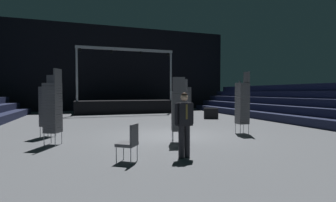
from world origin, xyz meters
TOP-DOWN VIEW (x-y plane):
  - ground_plane at (0.00, 0.00)m, footprint 22.00×30.00m
  - arena_end_wall at (0.00, 15.00)m, footprint 22.00×0.30m
  - bleacher_bank_right at (9.12, 1.00)m, footprint 3.75×24.00m
  - stage_riser at (-0.00, 11.36)m, footprint 7.87×2.60m
  - man_with_tie at (-0.64, -3.31)m, footprint 0.57×0.30m
  - chair_stack_front_left at (3.09, -0.51)m, footprint 0.47×0.47m
  - chair_stack_front_right at (-4.09, -0.48)m, footprint 0.59×0.59m
  - chair_stack_mid_left at (-4.47, 1.22)m, footprint 0.62×0.62m
  - chair_stack_mid_right at (2.58, 4.32)m, footprint 0.61×0.61m
  - chair_stack_mid_centre at (-0.09, -1.41)m, footprint 0.54×0.54m
  - chair_stack_rear_left at (5.96, 3.56)m, footprint 0.62×0.62m
  - equipment_road_case at (4.66, 5.14)m, footprint 1.07×0.92m
  - loose_chair_near_man at (-2.07, -3.29)m, footprint 0.61×0.61m

SIDE VIEW (x-z plane):
  - ground_plane at x=0.00m, z-range -0.10..0.00m
  - equipment_road_case at x=4.66m, z-range 0.00..0.68m
  - loose_chair_near_man at x=-2.07m, z-range 0.06..1.01m
  - stage_riser at x=0.00m, z-range -1.97..3.19m
  - man_with_tie at x=-0.64m, z-range 0.11..1.83m
  - chair_stack_mid_centre at x=-0.09m, z-range 0.00..2.22m
  - bleacher_bank_right at x=9.12m, z-range 0.00..2.25m
  - chair_stack_mid_left at x=-4.47m, z-range 0.00..2.39m
  - chair_stack_rear_left at x=5.96m, z-range 0.00..2.39m
  - chair_stack_front_right at x=-4.09m, z-range 0.00..2.47m
  - chair_stack_mid_right at x=2.58m, z-range 0.00..2.47m
  - chair_stack_front_left at x=3.09m, z-range 0.00..2.56m
  - arena_end_wall at x=0.00m, z-range 0.00..8.00m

